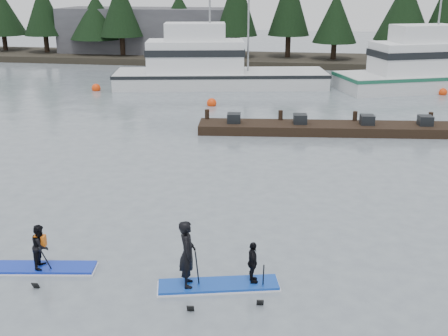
% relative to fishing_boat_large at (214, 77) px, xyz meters
% --- Properties ---
extents(ground, '(160.00, 160.00, 0.00)m').
position_rel_fishing_boat_large_xyz_m(ground, '(4.45, -28.49, -0.68)').
color(ground, slate).
rests_on(ground, ground).
extents(far_shore, '(70.00, 8.00, 0.60)m').
position_rel_fishing_boat_large_xyz_m(far_shore, '(4.45, 13.51, -0.38)').
color(far_shore, '#2D281E').
rests_on(far_shore, ground).
extents(treeline, '(60.00, 4.00, 8.00)m').
position_rel_fishing_boat_large_xyz_m(treeline, '(4.45, 13.51, -0.68)').
color(treeline, black).
rests_on(treeline, ground).
extents(waterfront_building, '(18.00, 6.00, 5.00)m').
position_rel_fishing_boat_large_xyz_m(waterfront_building, '(-9.55, 15.51, 1.82)').
color(waterfront_building, '#4C4C51').
rests_on(waterfront_building, ground).
extents(fishing_boat_large, '(16.38, 7.35, 9.14)m').
position_rel_fishing_boat_large_xyz_m(fishing_boat_large, '(0.00, 0.00, 0.00)').
color(fishing_boat_large, silver).
rests_on(fishing_boat_large, ground).
extents(fishing_boat_medium, '(16.06, 9.87, 9.10)m').
position_rel_fishing_boat_large_xyz_m(fishing_boat_medium, '(16.45, 1.81, -0.02)').
color(fishing_boat_medium, silver).
rests_on(fishing_boat_medium, ground).
extents(floating_dock, '(14.80, 3.52, 0.49)m').
position_rel_fishing_boat_large_xyz_m(floating_dock, '(8.91, -12.51, -0.44)').
color(floating_dock, black).
rests_on(floating_dock, ground).
extents(buoy_d, '(0.53, 0.53, 0.53)m').
position_rel_fishing_boat_large_xyz_m(buoy_d, '(10.77, -10.39, -0.68)').
color(buoy_d, '#E73A0B').
rests_on(buoy_d, ground).
extents(buoy_c, '(0.59, 0.59, 0.59)m').
position_rel_fishing_boat_large_xyz_m(buoy_c, '(16.54, -0.62, -0.68)').
color(buoy_c, '#E73A0B').
rests_on(buoy_c, ground).
extents(buoy_a, '(0.64, 0.64, 0.64)m').
position_rel_fishing_boat_large_xyz_m(buoy_a, '(-8.24, -3.11, -0.68)').
color(buoy_a, '#E73A0B').
rests_on(buoy_a, ground).
extents(buoy_b, '(0.63, 0.63, 0.63)m').
position_rel_fishing_boat_large_xyz_m(buoy_b, '(1.08, -6.88, -0.68)').
color(buoy_b, '#E73A0B').
rests_on(buoy_b, ground).
extents(paddleboard_solo, '(2.95, 1.19, 1.83)m').
position_rel_fishing_boat_large_xyz_m(paddleboard_solo, '(0.39, -28.91, -0.19)').
color(paddleboard_solo, '#132DB2').
rests_on(paddleboard_solo, ground).
extents(paddleboard_duo, '(3.24, 1.59, 2.43)m').
position_rel_fishing_boat_large_xyz_m(paddleboard_duo, '(5.17, -29.09, 0.01)').
color(paddleboard_duo, '#123FAB').
rests_on(paddleboard_duo, ground).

